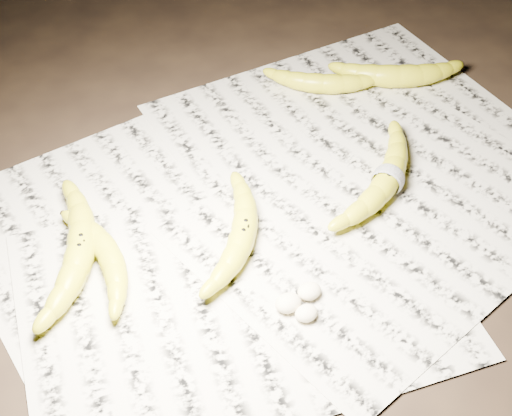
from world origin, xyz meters
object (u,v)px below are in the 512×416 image
banana_taped (388,178)px  banana_upper_a (324,82)px  banana_upper_b (399,74)px  banana_center (243,232)px  banana_left_a (80,248)px  banana_left_b (108,253)px

banana_taped → banana_upper_a: 0.26m
banana_upper_a → banana_upper_b: banana_upper_b is taller
banana_center → banana_upper_b: bearing=-26.3°
banana_taped → banana_left_a: bearing=135.2°
banana_center → banana_upper_a: bearing=-11.5°
banana_taped → banana_upper_b: 0.27m
banana_left_a → banana_left_b: size_ratio=1.30×
banana_upper_b → banana_left_b: bearing=-138.4°
banana_upper_a → banana_upper_b: bearing=12.6°
banana_upper_a → banana_upper_b: size_ratio=0.91×
banana_left_a → banana_taped: bearing=-74.6°
banana_left_a → banana_center: 0.22m
banana_center → banana_upper_b: banana_upper_b is taller
banana_taped → banana_center: bearing=144.2°
banana_left_b → banana_taped: (0.41, -0.06, 0.00)m
banana_left_a → banana_upper_b: (0.61, 0.11, 0.00)m
banana_center → banana_upper_b: size_ratio=1.01×
banana_taped → banana_upper_a: bearing=45.3°
banana_left_b → banana_upper_a: size_ratio=0.98×
banana_left_a → banana_left_b: bearing=-102.2°
banana_upper_a → banana_taped: bearing=-67.3°
banana_taped → banana_upper_b: (0.17, 0.20, 0.00)m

